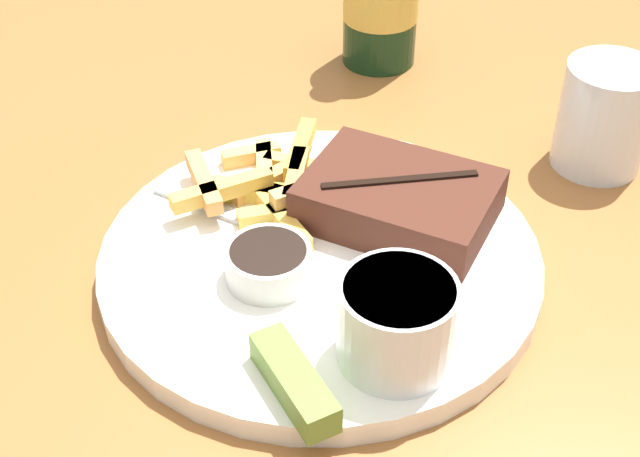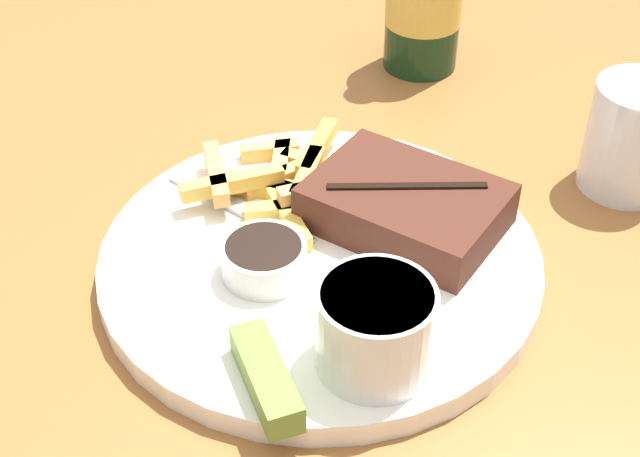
{
  "view_description": "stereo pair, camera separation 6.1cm",
  "coord_description": "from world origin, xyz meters",
  "views": [
    {
      "loc": [
        0.3,
        -0.36,
        1.16
      ],
      "look_at": [
        0.0,
        0.0,
        0.78
      ],
      "focal_mm": 50.0,
      "sensor_mm": 36.0,
      "label": 1
    },
    {
      "loc": [
        0.35,
        -0.32,
        1.16
      ],
      "look_at": [
        0.0,
        0.0,
        0.78
      ],
      "focal_mm": 50.0,
      "sensor_mm": 36.0,
      "label": 2
    }
  ],
  "objects": [
    {
      "name": "dinner_plate",
      "position": [
        0.0,
        0.0,
        0.75
      ],
      "size": [
        0.31,
        0.31,
        0.02
      ],
      "color": "white",
      "rests_on": "dining_table"
    },
    {
      "name": "steak_portion",
      "position": [
        0.02,
        0.07,
        0.78
      ],
      "size": [
        0.15,
        0.12,
        0.03
      ],
      "color": "#472319",
      "rests_on": "dinner_plate"
    },
    {
      "name": "fries_pile",
      "position": [
        -0.07,
        0.03,
        0.77
      ],
      "size": [
        0.13,
        0.15,
        0.02
      ],
      "color": "#E4A44A",
      "rests_on": "dinner_plate"
    },
    {
      "name": "fork_utensil",
      "position": [
        -0.08,
        -0.01,
        0.76
      ],
      "size": [
        0.13,
        0.03,
        0.0
      ],
      "rotation": [
        0.0,
        0.0,
        6.45
      ],
      "color": "#B7B7BC",
      "rests_on": "dinner_plate"
    },
    {
      "name": "drinking_glass",
      "position": [
        0.09,
        0.25,
        0.78
      ],
      "size": [
        0.07,
        0.07,
        0.09
      ],
      "color": "silver",
      "rests_on": "dining_table"
    },
    {
      "name": "coleslaw_cup",
      "position": [
        0.1,
        -0.05,
        0.79
      ],
      "size": [
        0.07,
        0.07,
        0.06
      ],
      "color": "white",
      "rests_on": "dinner_plate"
    },
    {
      "name": "dining_table",
      "position": [
        0.0,
        0.0,
        0.67
      ],
      "size": [
        1.29,
        1.33,
        0.74
      ],
      "color": "#935B2D",
      "rests_on": "ground_plane"
    },
    {
      "name": "dipping_sauce_cup",
      "position": [
        -0.01,
        -0.04,
        0.77
      ],
      "size": [
        0.06,
        0.06,
        0.02
      ],
      "color": "silver",
      "rests_on": "dinner_plate"
    },
    {
      "name": "pickle_spear",
      "position": [
        0.07,
        -0.11,
        0.77
      ],
      "size": [
        0.08,
        0.05,
        0.02
      ],
      "color": "olive",
      "rests_on": "dinner_plate"
    }
  ]
}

